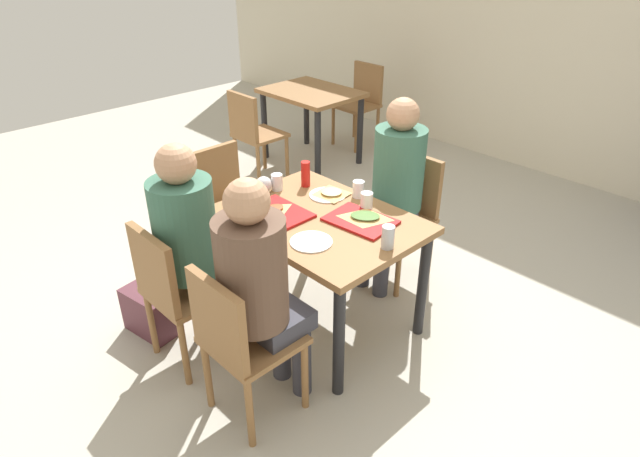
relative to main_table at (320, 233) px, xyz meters
name	(u,v)px	position (x,y,z in m)	size (l,w,h in m)	color
ground_plane	(320,321)	(0.00, 0.00, -0.63)	(10.00, 10.00, 0.02)	#B2AD9E
back_wall	(591,22)	(0.00, 3.20, 0.78)	(10.00, 0.10, 2.80)	beige
main_table	(320,233)	(0.00, 0.00, 0.00)	(1.10, 0.81, 0.72)	olive
chair_near_left	(175,287)	(-0.27, -0.79, -0.13)	(0.40, 0.40, 0.85)	olive
chair_near_right	(238,338)	(0.27, -0.79, -0.13)	(0.40, 0.40, 0.85)	olive
chair_far_side	(405,208)	(0.00, 0.79, -0.13)	(0.40, 0.40, 0.85)	olive
chair_left_end	(225,200)	(-0.93, 0.00, -0.13)	(0.40, 0.40, 0.85)	olive
person_in_red	(192,237)	(-0.27, -0.65, 0.12)	(0.32, 0.42, 1.26)	#383842
person_in_brown_jacket	(259,281)	(0.27, -0.65, 0.12)	(0.32, 0.42, 1.26)	#383842
person_far_side	(394,180)	(0.00, 0.65, 0.12)	(0.32, 0.42, 1.26)	#383842
tray_red_near	(278,213)	(-0.19, -0.14, 0.11)	(0.36, 0.26, 0.02)	#B21414
tray_red_far	(360,221)	(0.19, 0.12, 0.11)	(0.36, 0.26, 0.02)	#B21414
paper_plate_center	(327,195)	(-0.16, 0.22, 0.10)	(0.22, 0.22, 0.01)	white
paper_plate_near_edge	(311,242)	(0.16, -0.22, 0.10)	(0.22, 0.22, 0.01)	white
pizza_slice_a	(273,209)	(-0.22, -0.16, 0.12)	(0.14, 0.20, 0.02)	#DBAD60
pizza_slice_b	(365,217)	(0.20, 0.15, 0.12)	(0.28, 0.27, 0.02)	#DBAD60
pizza_slice_c	(332,193)	(-0.15, 0.24, 0.12)	(0.26, 0.25, 0.02)	#DBAD60
plastic_cup_a	(358,189)	(-0.03, 0.34, 0.15)	(0.07, 0.07, 0.10)	white
plastic_cup_b	(275,233)	(0.03, -0.34, 0.15)	(0.07, 0.07, 0.10)	white
plastic_cup_c	(277,182)	(-0.44, 0.06, 0.15)	(0.07, 0.07, 0.10)	white
plastic_cup_d	(367,201)	(0.11, 0.26, 0.15)	(0.07, 0.07, 0.10)	white
soda_can	(388,237)	(0.47, 0.02, 0.16)	(0.07, 0.07, 0.12)	#B7BCC6
condiment_bottle	(306,174)	(-0.36, 0.22, 0.18)	(0.06, 0.06, 0.16)	red
foil_bundle	(264,185)	(-0.47, -0.02, 0.15)	(0.10, 0.10, 0.10)	silver
handbag	(149,313)	(-0.62, -0.80, -0.48)	(0.32, 0.16, 0.28)	#592D38
background_table	(311,103)	(-1.92, 1.74, -0.02)	(0.90, 0.70, 0.72)	olive
background_chair_near	(253,131)	(-1.92, 1.00, -0.13)	(0.40, 0.40, 0.85)	olive
background_chair_far	(362,98)	(-1.92, 2.47, -0.13)	(0.40, 0.40, 0.85)	olive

